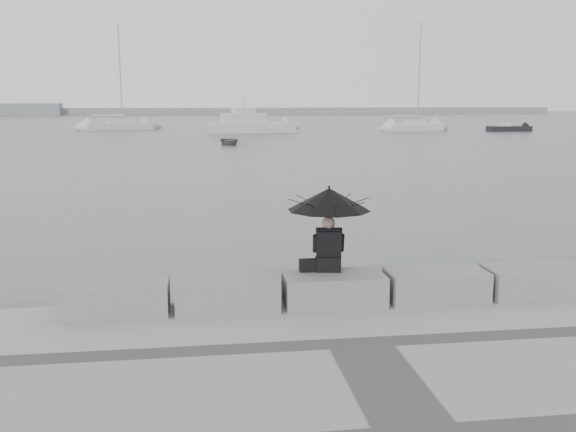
{
  "coord_description": "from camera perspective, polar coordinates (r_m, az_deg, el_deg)",
  "views": [
    {
      "loc": [
        -2.06,
        -10.13,
        3.74
      ],
      "look_at": [
        -0.27,
        3.0,
        1.33
      ],
      "focal_mm": 40.0,
      "sensor_mm": 36.0,
      "label": 1
    }
  ],
  "objects": [
    {
      "name": "bag",
      "position": [
        10.4,
        1.86,
        -4.41
      ],
      "size": [
        0.31,
        0.17,
        0.2
      ],
      "primitive_type": "cube",
      "color": "black",
      "rests_on": "stone_block_centre"
    },
    {
      "name": "small_motorboat",
      "position": [
        81.47,
        19.05,
        7.37
      ],
      "size": [
        5.25,
        1.84,
        1.1
      ],
      "rotation": [
        0.0,
        0.0,
        0.05
      ],
      "color": "black",
      "rests_on": "ground"
    },
    {
      "name": "stone_block_right",
      "position": [
        10.81,
        13.0,
        -6.01
      ],
      "size": [
        1.6,
        0.8,
        0.5
      ],
      "primitive_type": "cube",
      "color": "slate",
      "rests_on": "promenade"
    },
    {
      "name": "stone_block_left",
      "position": [
        10.14,
        -5.42,
        -6.88
      ],
      "size": [
        1.6,
        0.8,
        0.5
      ],
      "primitive_type": "cube",
      "color": "slate",
      "rests_on": "promenade"
    },
    {
      "name": "sailboat_right",
      "position": [
        79.21,
        11.15,
        7.82
      ],
      "size": [
        7.08,
        3.4,
        12.9
      ],
      "rotation": [
        0.0,
        0.0,
        0.15
      ],
      "color": "#BEBEC0",
      "rests_on": "ground"
    },
    {
      "name": "stone_block_far_right",
      "position": [
        11.51,
        20.98,
        -5.44
      ],
      "size": [
        1.6,
        0.8,
        0.5
      ],
      "primitive_type": "cube",
      "color": "slate",
      "rests_on": "promenade"
    },
    {
      "name": "stone_block_far_left",
      "position": [
        10.22,
        -15.06,
        -7.06
      ],
      "size": [
        1.6,
        0.8,
        0.5
      ],
      "primitive_type": "cube",
      "color": "slate",
      "rests_on": "promenade"
    },
    {
      "name": "dinghy",
      "position": [
        54.46,
        -5.28,
        6.66
      ],
      "size": [
        3.55,
        1.85,
        0.58
      ],
      "primitive_type": "imported",
      "rotation": [
        0.0,
        0.0,
        0.12
      ],
      "color": "slate",
      "rests_on": "ground"
    },
    {
      "name": "stone_block_centre",
      "position": [
        10.34,
        4.1,
        -6.52
      ],
      "size": [
        1.6,
        0.8,
        0.5
      ],
      "primitive_type": "cube",
      "color": "slate",
      "rests_on": "promenade"
    },
    {
      "name": "seated_person",
      "position": [
        10.28,
        3.67,
        0.77
      ],
      "size": [
        1.35,
        1.35,
        1.39
      ],
      "rotation": [
        0.0,
        0.0,
        -0.15
      ],
      "color": "black",
      "rests_on": "stone_block_centre"
    },
    {
      "name": "sailboat_left",
      "position": [
        83.67,
        -14.84,
        7.79
      ],
      "size": [
        8.56,
        5.27,
        12.9
      ],
      "rotation": [
        0.0,
        0.0,
        0.38
      ],
      "color": "#BEBEC0",
      "rests_on": "ground"
    },
    {
      "name": "ground",
      "position": [
        10.99,
        3.56,
        -9.59
      ],
      "size": [
        360.0,
        360.0,
        0.0
      ],
      "primitive_type": "plane",
      "color": "#474A4D",
      "rests_on": "ground"
    },
    {
      "name": "motor_cruiser",
      "position": [
        73.86,
        -3.22,
        8.11
      ],
      "size": [
        10.1,
        4.46,
        4.5
      ],
      "rotation": [
        0.0,
        0.0,
        0.17
      ],
      "color": "#BEBEC0",
      "rests_on": "ground"
    },
    {
      "name": "distant_landmass",
      "position": [
        164.78,
        -10.03,
        9.19
      ],
      "size": [
        180.0,
        8.0,
        2.8
      ],
      "color": "gray",
      "rests_on": "ground"
    }
  ]
}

